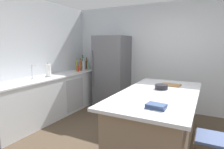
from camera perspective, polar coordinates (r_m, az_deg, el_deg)
wall_rear at (r=4.80m, az=15.51°, el=5.04°), size 6.00×0.10×2.60m
wall_left at (r=4.23m, az=-27.22°, el=3.87°), size 0.10×6.00×2.60m
counter_run_left at (r=4.50m, az=-17.16°, el=-6.14°), size 0.65×2.97×0.92m
kitchen_island at (r=3.04m, az=13.65°, el=-13.48°), size 1.08×2.15×0.90m
refrigerator at (r=4.88m, az=-0.00°, el=0.86°), size 0.80×0.74×1.83m
bar_stool at (r=2.31m, az=28.39°, el=-19.27°), size 0.36×0.36×0.68m
sink_faucet at (r=4.08m, az=-23.01°, el=0.83°), size 0.15×0.05×0.30m
paper_towel_roll at (r=4.30m, az=-18.80°, el=1.13°), size 0.14×0.14×0.31m
whiskey_bottle at (r=5.46m, az=-7.67°, el=3.00°), size 0.08×0.08×0.32m
gin_bottle at (r=5.31m, az=-7.25°, el=2.73°), size 0.07×0.07×0.27m
wine_bottle at (r=5.29m, az=-8.82°, el=3.16°), size 0.07×0.07×0.40m
soda_bottle at (r=5.17m, az=-8.68°, el=2.81°), size 0.07×0.07×0.35m
vinegar_bottle at (r=5.12m, az=-9.55°, el=2.66°), size 0.06×0.06×0.32m
olive_oil_bottle at (r=5.06m, az=-10.60°, el=2.55°), size 0.06×0.06×0.32m
hot_sauce_bottle at (r=4.94m, az=-10.31°, el=1.85°), size 0.05×0.05×0.22m
cookbook_stack at (r=2.19m, az=13.25°, el=-9.33°), size 0.23×0.18×0.05m
mixing_bowl at (r=3.11m, az=14.74°, el=-3.66°), size 0.21×0.21×0.07m
cutting_board at (r=3.46m, az=17.32°, el=-3.00°), size 0.35×0.26×0.02m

